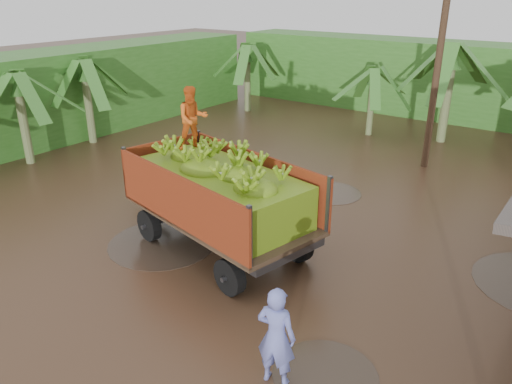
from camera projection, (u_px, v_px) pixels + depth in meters
ground at (309, 252)px, 12.36m from camera, size 100.00×100.00×0.00m
hedge_north at (441, 79)px, 24.68m from camera, size 22.00×3.00×3.60m
hedge_west at (86, 89)px, 22.30m from camera, size 3.00×18.00×3.60m
banana_trailer at (219, 194)px, 11.91m from camera, size 7.00×3.37×3.87m
man_blue at (276, 337)px, 7.98m from camera, size 0.73×0.55×1.81m
utility_pole at (441, 40)px, 16.52m from camera, size 1.20×0.24×8.73m
banana_plants at (323, 110)px, 18.33m from camera, size 24.24×20.69×4.25m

